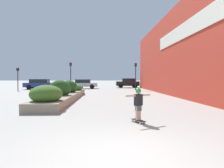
# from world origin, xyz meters

# --- Properties ---
(ground_plane) EXTENTS (300.00, 300.00, 0.00)m
(ground_plane) POSITION_xyz_m (0.00, 0.00, 0.00)
(ground_plane) COLOR #A3A099
(building_wall_right) EXTENTS (0.67, 35.41, 7.92)m
(building_wall_right) POSITION_xyz_m (6.05, 11.80, 3.97)
(building_wall_right) COLOR #B23323
(building_wall_right) RESTS_ON ground_plane
(planter_box) EXTENTS (1.75, 12.39, 1.50)m
(planter_box) POSITION_xyz_m (-3.33, 10.89, 0.53)
(planter_box) COLOR gray
(planter_box) RESTS_ON ground_plane
(skateboard) EXTENTS (0.50, 0.67, 0.10)m
(skateboard) POSITION_xyz_m (0.86, 3.04, 0.07)
(skateboard) COLOR black
(skateboard) RESTS_ON ground_plane
(skateboarder) EXTENTS (0.98, 0.58, 1.16)m
(skateboarder) POSITION_xyz_m (0.86, 3.04, 0.80)
(skateboarder) COLOR tan
(skateboarder) RESTS_ON skateboard
(car_leftmost) EXTENTS (4.18, 1.91, 1.45)m
(car_leftmost) POSITION_xyz_m (-3.58, 27.55, 0.77)
(car_leftmost) COLOR #BCBCC1
(car_leftmost) RESTS_ON ground_plane
(car_center_left) EXTENTS (4.72, 1.99, 1.53)m
(car_center_left) POSITION_xyz_m (11.47, 30.38, 0.81)
(car_center_left) COLOR #BCBCC1
(car_center_left) RESTS_ON ground_plane
(car_center_right) EXTENTS (4.67, 1.89, 1.50)m
(car_center_right) POSITION_xyz_m (-9.72, 25.61, 0.80)
(car_center_right) COLOR navy
(car_center_right) RESTS_ON ground_plane
(car_rightmost) EXTENTS (3.95, 1.95, 1.61)m
(car_rightmost) POSITION_xyz_m (3.74, 30.44, 0.85)
(car_rightmost) COLOR black
(car_rightmost) RESTS_ON ground_plane
(traffic_light_left) EXTENTS (0.28, 0.30, 3.72)m
(traffic_light_left) POSITION_xyz_m (-4.79, 22.43, 2.51)
(traffic_light_left) COLOR black
(traffic_light_left) RESTS_ON ground_plane
(traffic_light_right) EXTENTS (0.28, 0.30, 3.67)m
(traffic_light_right) POSITION_xyz_m (3.84, 22.38, 2.48)
(traffic_light_right) COLOR black
(traffic_light_right) RESTS_ON ground_plane
(traffic_light_far_left) EXTENTS (0.28, 0.30, 3.06)m
(traffic_light_far_left) POSITION_xyz_m (-11.92, 23.03, 2.12)
(traffic_light_far_left) COLOR black
(traffic_light_far_left) RESTS_ON ground_plane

